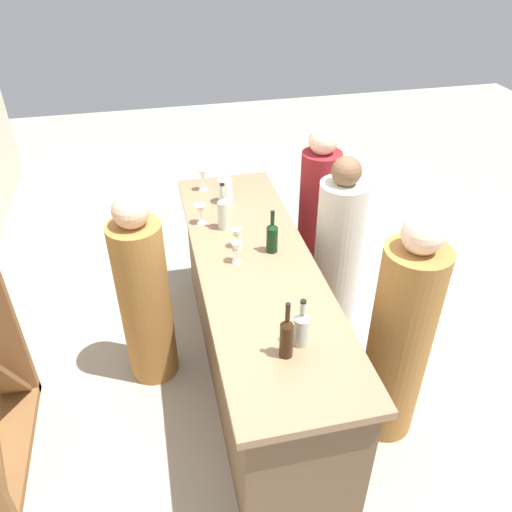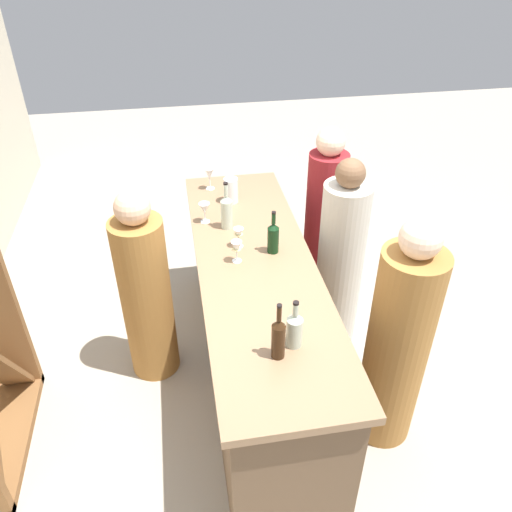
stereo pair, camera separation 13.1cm
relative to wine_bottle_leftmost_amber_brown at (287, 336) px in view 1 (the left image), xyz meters
The scene contains 15 objects.
ground_plane 1.37m from the wine_bottle_leftmost_amber_brown, ahead, with size 12.00×12.00×0.00m, color #9E9384.
bar_counter 1.00m from the wine_bottle_leftmost_amber_brown, ahead, with size 2.47×0.72×0.99m.
wine_bottle_leftmost_amber_brown is the anchor object (origin of this frame).
wine_bottle_second_left_clear_pale 0.12m from the wine_bottle_leftmost_amber_brown, 56.44° to the right, with size 0.08×0.08×0.28m.
wine_bottle_center_dark_green 0.91m from the wine_bottle_leftmost_amber_brown, ahead, with size 0.07×0.07×0.29m.
wine_bottle_second_right_clear_pale 1.24m from the wine_bottle_leftmost_amber_brown, ahead, with size 0.08×0.08×0.34m.
wine_glass_near_left 0.99m from the wine_bottle_leftmost_amber_brown, ahead, with size 0.07×0.07×0.13m.
wine_glass_near_center 0.83m from the wine_bottle_leftmost_amber_brown, ahead, with size 0.07×0.07×0.15m.
wine_glass_near_right 1.83m from the wine_bottle_leftmost_amber_brown, ahead, with size 0.07×0.07×0.17m.
wine_glass_far_left 1.36m from the wine_bottle_leftmost_amber_brown, 10.02° to the left, with size 0.08×0.08×0.14m.
water_pitcher 1.59m from the wine_bottle_leftmost_amber_brown, ahead, with size 0.10×0.10×0.19m.
person_left_guest 1.34m from the wine_bottle_leftmost_amber_brown, 32.56° to the right, with size 0.41×0.41×1.50m.
person_center_guest 0.87m from the wine_bottle_leftmost_amber_brown, 74.48° to the right, with size 0.37×0.37×1.57m.
person_right_guest 1.88m from the wine_bottle_leftmost_amber_brown, 23.84° to the right, with size 0.35×0.35×1.48m.
person_server_behind 1.29m from the wine_bottle_leftmost_amber_brown, 34.23° to the left, with size 0.39×0.39×1.44m.
Camera 1 is at (-2.51, 0.57, 2.83)m, focal length 35.90 mm.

